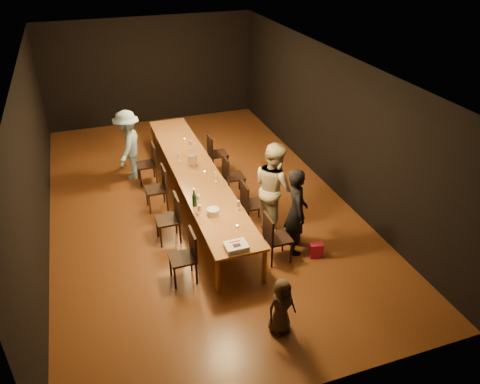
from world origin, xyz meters
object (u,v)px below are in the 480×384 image
object	(u,v)px
birthday_cake	(236,246)
plate_stack	(213,212)
table	(195,172)
woman_birthday	(296,211)
man_blue	(128,145)
chair_left_3	(146,164)
chair_right_0	(278,238)
chair_left_0	(182,258)
woman_tan	(274,188)
chair_right_2	(234,176)
chair_right_1	(254,203)
ice_bucket	(192,160)
chair_right_3	(218,153)
child	(281,306)
chair_left_2	(156,189)
chair_left_1	(168,219)
champagne_bottle	(194,197)

from	to	relation	value
birthday_cake	plate_stack	bearing A→B (deg)	92.71
table	woman_birthday	xyz separation A→B (m)	(1.25, -2.24, 0.12)
man_blue	birthday_cake	distance (m)	4.54
chair_left_3	plate_stack	bearing A→B (deg)	-166.27
chair_right_0	chair_left_3	size ratio (longest dim) A/B	1.00
table	chair_left_0	distance (m)	2.56
woman_tan	birthday_cake	world-z (taller)	woman_tan
chair_right_2	woman_birthday	xyz separation A→B (m)	(0.40, -2.24, 0.36)
chair_left_0	chair_right_1	bearing A→B (deg)	-54.78
woman_tan	plate_stack	distance (m)	1.31
chair_left_3	man_blue	world-z (taller)	man_blue
chair_right_1	woman_birthday	world-z (taller)	woman_birthday
chair_right_2	man_blue	distance (m)	2.58
birthday_cake	chair_left_0	bearing A→B (deg)	151.42
man_blue	woman_birthday	bearing A→B (deg)	55.34
ice_bucket	chair_left_3	bearing A→B (deg)	133.66
woman_tan	man_blue	xyz separation A→B (m)	(-2.31, 3.05, -0.09)
chair_right_3	child	bearing A→B (deg)	-6.80
chair_right_2	chair_left_0	bearing A→B (deg)	-35.31
woman_tan	plate_stack	world-z (taller)	woman_tan
birthday_cake	child	bearing A→B (deg)	-76.55
chair_left_2	man_blue	distance (m)	1.66
child	birthday_cake	size ratio (longest dim) A/B	2.56
chair_left_1	woman_tan	distance (m)	2.06
chair_right_1	chair_left_1	size ratio (longest dim) A/B	1.00
plate_stack	chair_left_1	bearing A→B (deg)	142.26
chair_right_3	chair_left_0	bearing A→B (deg)	-25.28
birthday_cake	plate_stack	size ratio (longest dim) A/B	1.65
child	champagne_bottle	bearing A→B (deg)	92.39
child	plate_stack	size ratio (longest dim) A/B	4.24
table	chair_right_2	distance (m)	0.88
child	chair_right_0	bearing A→B (deg)	57.91
child	champagne_bottle	distance (m)	2.71
chair_left_1	plate_stack	distance (m)	0.98
child	chair_right_2	bearing A→B (deg)	70.65
plate_stack	ice_bucket	bearing A→B (deg)	85.99
ice_bucket	plate_stack	bearing A→B (deg)	-94.01
chair_left_3	birthday_cake	world-z (taller)	chair_left_3
woman_birthday	man_blue	size ratio (longest dim) A/B	1.01
chair_right_3	chair_left_0	world-z (taller)	same
man_blue	chair_right_0	bearing A→B (deg)	49.84
chair_right_2	plate_stack	xyz separation A→B (m)	(-0.98, -1.76, 0.35)
chair_right_2	chair_right_3	distance (m)	1.20
chair_right_3	ice_bucket	world-z (taller)	ice_bucket
chair_left_3	chair_right_0	bearing A→B (deg)	-154.72
chair_left_3	man_blue	size ratio (longest dim) A/B	0.57
plate_stack	ice_bucket	xyz separation A→B (m)	(0.14, 2.05, 0.05)
chair_left_1	chair_left_2	world-z (taller)	same
chair_right_0	woman_birthday	size ratio (longest dim) A/B	0.56
birthday_cake	plate_stack	world-z (taller)	plate_stack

